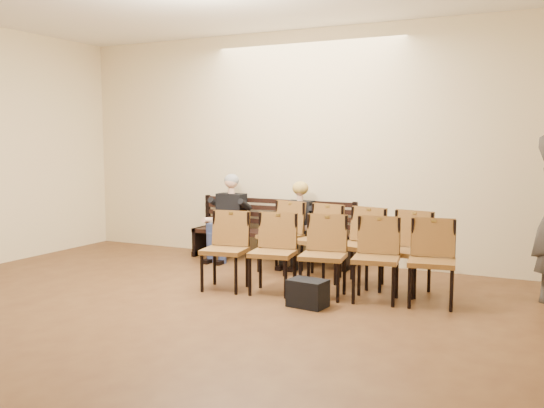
{
  "coord_description": "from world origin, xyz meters",
  "views": [
    {
      "loc": [
        3.6,
        -3.53,
        1.84
      ],
      "look_at": [
        -0.13,
        4.05,
        0.95
      ],
      "focal_mm": 40.0,
      "sensor_mm": 36.0,
      "label": 1
    }
  ],
  "objects": [
    {
      "name": "room_walls",
      "position": [
        0.0,
        0.79,
        2.54
      ],
      "size": [
        8.02,
        10.01,
        3.51
      ],
      "color": "beige",
      "rests_on": "ground"
    },
    {
      "name": "seated_woman",
      "position": [
        0.05,
        4.53,
        0.55
      ],
      "size": [
        0.48,
        0.66,
        1.11
      ],
      "primitive_type": null,
      "color": "black",
      "rests_on": "ground"
    },
    {
      "name": "chair_row_back",
      "position": [
        1.06,
        3.0,
        0.49
      ],
      "size": [
        3.03,
        0.99,
        0.97
      ],
      "primitive_type": "cube",
      "rotation": [
        0.0,
        0.0,
        0.16
      ],
      "color": "brown",
      "rests_on": "ground"
    },
    {
      "name": "chair_row_front",
      "position": [
        0.94,
        3.84,
        0.5
      ],
      "size": [
        2.48,
        1.03,
        0.99
      ],
      "primitive_type": "cube",
      "rotation": [
        0.0,
        0.0,
        -0.21
      ],
      "color": "brown",
      "rests_on": "ground"
    },
    {
      "name": "laptop",
      "position": [
        -1.16,
        4.39,
        0.57
      ],
      "size": [
        0.32,
        0.25,
        0.23
      ],
      "primitive_type": "cube",
      "rotation": [
        0.0,
        0.0,
        0.0
      ],
      "color": "silver",
      "rests_on": "bench"
    },
    {
      "name": "ground",
      "position": [
        0.0,
        0.0,
        0.0
      ],
      "size": [
        10.0,
        10.0,
        0.0
      ],
      "primitive_type": "plane",
      "color": "brown",
      "rests_on": "ground"
    },
    {
      "name": "seated_man",
      "position": [
        -1.12,
        4.53,
        0.64
      ],
      "size": [
        0.53,
        0.74,
        1.29
      ],
      "primitive_type": null,
      "color": "black",
      "rests_on": "ground"
    },
    {
      "name": "bag",
      "position": [
        1.06,
        2.54,
        0.15
      ],
      "size": [
        0.45,
        0.33,
        0.3
      ],
      "primitive_type": "cube",
      "rotation": [
        0.0,
        0.0,
        -0.12
      ],
      "color": "black",
      "rests_on": "ground"
    },
    {
      "name": "bench",
      "position": [
        -0.44,
        4.65,
        0.23
      ],
      "size": [
        2.6,
        0.9,
        0.45
      ],
      "primitive_type": "cube",
      "color": "black",
      "rests_on": "ground"
    },
    {
      "name": "water_bottle",
      "position": [
        0.16,
        4.25,
        0.57
      ],
      "size": [
        0.08,
        0.08,
        0.25
      ],
      "primitive_type": "cylinder",
      "rotation": [
        0.0,
        0.0,
        0.11
      ],
      "color": "silver",
      "rests_on": "bench"
    }
  ]
}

